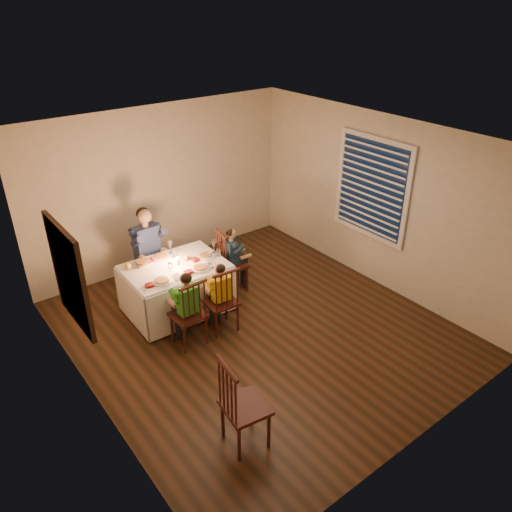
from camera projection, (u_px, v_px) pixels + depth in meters
ground at (257, 328)px, 6.83m from camera, size 5.00×5.00×0.00m
wall_left at (80, 306)px, 5.00m from camera, size 0.02×5.00×2.60m
wall_right at (377, 202)px, 7.41m from camera, size 0.02×5.00×2.60m
wall_back at (162, 187)px, 7.95m from camera, size 4.50×0.02×2.60m
ceiling at (257, 141)px, 5.58m from camera, size 5.00×5.00×0.00m
dining_table at (176, 279)px, 6.98m from camera, size 1.42×1.05×0.70m
chair_adult at (153, 286)px, 7.78m from camera, size 0.43×0.41×0.99m
chair_near_left at (190, 342)px, 6.57m from camera, size 0.42×0.40×0.99m
chair_near_right at (222, 328)px, 6.83m from camera, size 0.44×0.42×0.99m
chair_end at (234, 288)px, 7.73m from camera, size 0.45×0.47×0.99m
chair_extra at (246, 440)px, 5.15m from camera, size 0.47×0.49×1.07m
adult at (153, 286)px, 7.78m from camera, size 0.52×0.48×1.32m
child_green at (190, 342)px, 6.57m from camera, size 0.36×0.33×1.06m
child_yellow at (222, 328)px, 6.83m from camera, size 0.35×0.32×1.02m
child_teal at (234, 288)px, 7.73m from camera, size 0.35×0.37×1.02m
setting_adult at (162, 257)px, 7.09m from camera, size 0.27×0.27×0.02m
setting_green at (162, 281)px, 6.51m from camera, size 0.27×0.27×0.02m
setting_yellow at (200, 268)px, 6.81m from camera, size 0.27×0.27×0.02m
setting_teal at (206, 256)px, 7.11m from camera, size 0.27×0.27×0.02m
candle_left at (170, 264)px, 6.83m from camera, size 0.06×0.06×0.10m
candle_right at (178, 262)px, 6.89m from camera, size 0.06×0.06×0.10m
squash at (128, 266)px, 6.78m from camera, size 0.09×0.09×0.09m
orange_fruit at (186, 258)px, 7.01m from camera, size 0.08×0.08×0.08m
serving_bowl at (143, 263)px, 6.89m from camera, size 0.23×0.23×0.06m
wall_mirror at (69, 276)px, 5.13m from camera, size 0.06×0.95×1.15m
window_blinds at (371, 188)px, 7.36m from camera, size 0.07×1.34×1.54m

